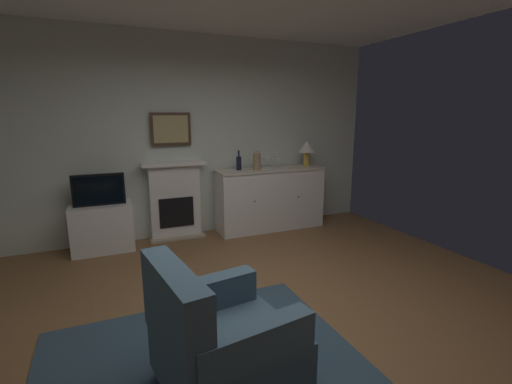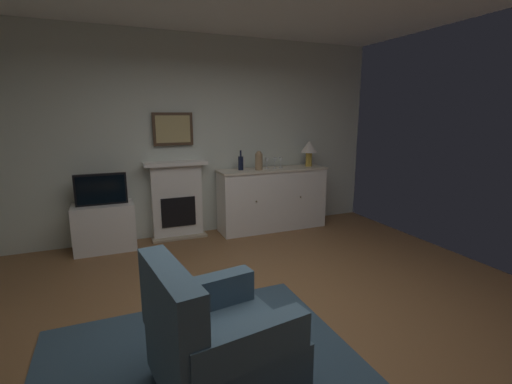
{
  "view_description": "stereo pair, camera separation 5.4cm",
  "coord_description": "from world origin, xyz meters",
  "px_view_note": "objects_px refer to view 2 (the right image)",
  "views": [
    {
      "loc": [
        -1.23,
        -2.44,
        1.74
      ],
      "look_at": [
        0.12,
        0.67,
        1.0
      ],
      "focal_mm": 24.96,
      "sensor_mm": 36.0,
      "label": 1
    },
    {
      "loc": [
        -1.18,
        -2.46,
        1.74
      ],
      "look_at": [
        0.12,
        0.67,
        1.0
      ],
      "focal_mm": 24.96,
      "sensor_mm": 36.0,
      "label": 2
    }
  ],
  "objects_px": {
    "wine_glass_right": "(281,160)",
    "tv_set": "(101,189)",
    "table_lamp": "(309,149)",
    "framed_picture": "(173,129)",
    "sideboard_cabinet": "(272,199)",
    "wine_bottle": "(241,163)",
    "vase_decorative": "(259,161)",
    "tv_cabinet": "(105,227)",
    "wine_glass_center": "(275,161)",
    "wine_glass_left": "(267,161)",
    "fireplace_unit": "(177,200)",
    "armchair": "(215,341)"
  },
  "relations": [
    {
      "from": "wine_glass_center",
      "to": "tv_cabinet",
      "type": "distance_m",
      "value": 2.54
    },
    {
      "from": "framed_picture",
      "to": "tv_cabinet",
      "type": "xyz_separation_m",
      "value": [
        -0.97,
        -0.21,
        -1.24
      ]
    },
    {
      "from": "wine_glass_left",
      "to": "wine_glass_right",
      "type": "relative_size",
      "value": 1.0
    },
    {
      "from": "sideboard_cabinet",
      "to": "table_lamp",
      "type": "height_order",
      "value": "table_lamp"
    },
    {
      "from": "wine_glass_center",
      "to": "wine_glass_right",
      "type": "height_order",
      "value": "same"
    },
    {
      "from": "fireplace_unit",
      "to": "wine_glass_right",
      "type": "bearing_deg",
      "value": -6.36
    },
    {
      "from": "framed_picture",
      "to": "tv_set",
      "type": "relative_size",
      "value": 0.89
    },
    {
      "from": "tv_cabinet",
      "to": "tv_set",
      "type": "xyz_separation_m",
      "value": [
        -0.0,
        -0.02,
        0.51
      ]
    },
    {
      "from": "fireplace_unit",
      "to": "vase_decorative",
      "type": "relative_size",
      "value": 3.91
    },
    {
      "from": "wine_glass_right",
      "to": "armchair",
      "type": "bearing_deg",
      "value": -122.86
    },
    {
      "from": "wine_glass_center",
      "to": "wine_bottle",
      "type": "bearing_deg",
      "value": 172.81
    },
    {
      "from": "wine_bottle",
      "to": "wine_glass_right",
      "type": "relative_size",
      "value": 1.76
    },
    {
      "from": "framed_picture",
      "to": "armchair",
      "type": "bearing_deg",
      "value": -96.09
    },
    {
      "from": "fireplace_unit",
      "to": "sideboard_cabinet",
      "type": "bearing_deg",
      "value": -7.09
    },
    {
      "from": "wine_glass_right",
      "to": "tv_set",
      "type": "height_order",
      "value": "wine_glass_right"
    },
    {
      "from": "tv_cabinet",
      "to": "wine_glass_center",
      "type": "bearing_deg",
      "value": -0.79
    },
    {
      "from": "wine_glass_left",
      "to": "wine_glass_center",
      "type": "relative_size",
      "value": 1.0
    },
    {
      "from": "tv_cabinet",
      "to": "framed_picture",
      "type": "bearing_deg",
      "value": 12.01
    },
    {
      "from": "wine_glass_center",
      "to": "vase_decorative",
      "type": "height_order",
      "value": "vase_decorative"
    },
    {
      "from": "table_lamp",
      "to": "tv_cabinet",
      "type": "xyz_separation_m",
      "value": [
        -3.03,
        0.02,
        -0.91
      ]
    },
    {
      "from": "wine_glass_right",
      "to": "sideboard_cabinet",
      "type": "bearing_deg",
      "value": -178.64
    },
    {
      "from": "wine_glass_center",
      "to": "wine_glass_right",
      "type": "distance_m",
      "value": 0.11
    },
    {
      "from": "wine_glass_center",
      "to": "fireplace_unit",
      "type": "bearing_deg",
      "value": 172.32
    },
    {
      "from": "fireplace_unit",
      "to": "vase_decorative",
      "type": "height_order",
      "value": "vase_decorative"
    },
    {
      "from": "tv_cabinet",
      "to": "sideboard_cabinet",
      "type": "bearing_deg",
      "value": -0.36
    },
    {
      "from": "sideboard_cabinet",
      "to": "tv_cabinet",
      "type": "xyz_separation_m",
      "value": [
        -2.4,
        0.02,
        -0.17
      ]
    },
    {
      "from": "table_lamp",
      "to": "wine_bottle",
      "type": "relative_size",
      "value": 1.38
    },
    {
      "from": "wine_bottle",
      "to": "vase_decorative",
      "type": "bearing_deg",
      "value": -21.46
    },
    {
      "from": "table_lamp",
      "to": "wine_glass_right",
      "type": "distance_m",
      "value": 0.51
    },
    {
      "from": "wine_bottle",
      "to": "wine_glass_right",
      "type": "distance_m",
      "value": 0.63
    },
    {
      "from": "table_lamp",
      "to": "vase_decorative",
      "type": "height_order",
      "value": "table_lamp"
    },
    {
      "from": "sideboard_cabinet",
      "to": "wine_glass_right",
      "type": "distance_m",
      "value": 0.61
    },
    {
      "from": "fireplace_unit",
      "to": "vase_decorative",
      "type": "xyz_separation_m",
      "value": [
        1.18,
        -0.23,
        0.53
      ]
    },
    {
      "from": "framed_picture",
      "to": "tv_set",
      "type": "distance_m",
      "value": 1.24
    },
    {
      "from": "vase_decorative",
      "to": "fireplace_unit",
      "type": "bearing_deg",
      "value": 169.07
    },
    {
      "from": "table_lamp",
      "to": "vase_decorative",
      "type": "xyz_separation_m",
      "value": [
        -0.87,
        -0.05,
        -0.14
      ]
    },
    {
      "from": "wine_glass_right",
      "to": "tv_set",
      "type": "bearing_deg",
      "value": -179.74
    },
    {
      "from": "framed_picture",
      "to": "wine_glass_left",
      "type": "xyz_separation_m",
      "value": [
        1.34,
        -0.19,
        -0.48
      ]
    },
    {
      "from": "table_lamp",
      "to": "wine_glass_left",
      "type": "distance_m",
      "value": 0.73
    },
    {
      "from": "wine_bottle",
      "to": "wine_glass_right",
      "type": "bearing_deg",
      "value": -3.98
    },
    {
      "from": "wine_glass_left",
      "to": "wine_glass_center",
      "type": "bearing_deg",
      "value": -25.62
    },
    {
      "from": "framed_picture",
      "to": "tv_set",
      "type": "height_order",
      "value": "framed_picture"
    },
    {
      "from": "table_lamp",
      "to": "wine_bottle",
      "type": "height_order",
      "value": "table_lamp"
    },
    {
      "from": "wine_glass_right",
      "to": "vase_decorative",
      "type": "height_order",
      "value": "vase_decorative"
    },
    {
      "from": "wine_bottle",
      "to": "wine_glass_right",
      "type": "xyz_separation_m",
      "value": [
        0.63,
        -0.04,
        0.01
      ]
    },
    {
      "from": "wine_glass_center",
      "to": "tv_cabinet",
      "type": "relative_size",
      "value": 0.22
    },
    {
      "from": "wine_glass_left",
      "to": "tv_cabinet",
      "type": "relative_size",
      "value": 0.22
    },
    {
      "from": "wine_glass_left",
      "to": "tv_cabinet",
      "type": "xyz_separation_m",
      "value": [
        -2.32,
        -0.02,
        -0.76
      ]
    },
    {
      "from": "sideboard_cabinet",
      "to": "wine_glass_left",
      "type": "distance_m",
      "value": 0.6
    },
    {
      "from": "fireplace_unit",
      "to": "wine_glass_center",
      "type": "height_order",
      "value": "wine_glass_center"
    }
  ]
}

